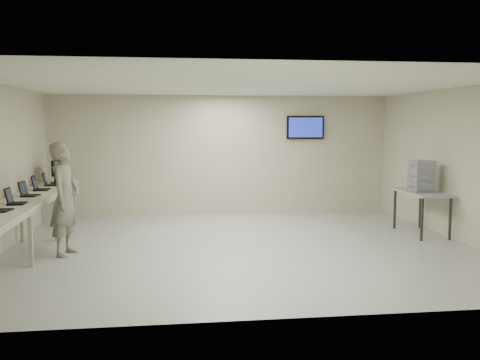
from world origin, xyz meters
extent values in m
cube|color=#BABAB8|center=(0.00, 0.00, 0.00)|extent=(8.00, 7.00, 0.01)
cube|color=silver|center=(0.00, 0.00, 2.80)|extent=(8.00, 7.00, 0.01)
cube|color=#B5AD90|center=(0.00, 3.50, 1.40)|extent=(8.00, 0.01, 2.80)
cube|color=#B5AD90|center=(0.00, -3.50, 1.40)|extent=(8.00, 0.01, 2.80)
cube|color=#B5AD90|center=(4.00, 0.00, 1.40)|extent=(0.01, 7.00, 2.80)
cube|color=#292828|center=(2.00, 3.48, 2.05)|extent=(0.15, 0.04, 0.15)
cube|color=black|center=(2.00, 3.44, 2.05)|extent=(0.90, 0.06, 0.55)
cube|color=navy|center=(2.00, 3.40, 2.05)|extent=(0.82, 0.01, 0.47)
cube|color=beige|center=(-3.60, 0.00, 0.88)|extent=(0.75, 6.00, 0.04)
cube|color=#A6A296|center=(-3.23, 0.00, 0.85)|extent=(0.02, 6.00, 0.06)
cube|color=#A6A296|center=(-3.30, -0.90, 0.43)|extent=(0.06, 0.06, 0.86)
cube|color=#A6A296|center=(-3.90, 0.90, 0.43)|extent=(0.06, 0.06, 0.86)
cube|color=#A6A296|center=(-3.30, 0.90, 0.43)|extent=(0.06, 0.06, 0.86)
cube|color=#A6A296|center=(-3.90, 2.85, 0.43)|extent=(0.06, 0.06, 0.86)
cube|color=#A6A296|center=(-3.30, 2.85, 0.43)|extent=(0.06, 0.06, 0.86)
cube|color=black|center=(-3.60, -1.20, 0.91)|extent=(0.28, 0.35, 0.02)
cube|color=black|center=(-3.57, -0.53, 0.91)|extent=(0.24, 0.33, 0.02)
cube|color=black|center=(-3.69, -0.53, 1.04)|extent=(0.07, 0.31, 0.24)
cube|color=black|center=(-3.67, -0.53, 1.04)|extent=(0.05, 0.28, 0.20)
cube|color=black|center=(-3.60, 0.40, 0.91)|extent=(0.28, 0.36, 0.02)
cube|color=black|center=(-3.72, 0.40, 1.04)|extent=(0.10, 0.32, 0.23)
cube|color=black|center=(-3.70, 0.40, 1.04)|extent=(0.08, 0.28, 0.20)
cube|color=black|center=(-3.60, 1.24, 0.91)|extent=(0.27, 0.37, 0.02)
cube|color=black|center=(-3.73, 1.24, 1.05)|extent=(0.08, 0.34, 0.26)
cube|color=black|center=(-3.72, 1.24, 1.05)|extent=(0.06, 0.30, 0.21)
cube|color=black|center=(-3.60, 2.00, 0.91)|extent=(0.27, 0.36, 0.02)
cube|color=black|center=(-3.72, 2.00, 1.04)|extent=(0.09, 0.33, 0.24)
cube|color=black|center=(-3.71, 2.00, 1.04)|extent=(0.07, 0.29, 0.20)
cylinder|color=black|center=(-3.60, 2.44, 0.91)|extent=(0.22, 0.22, 0.02)
cube|color=black|center=(-3.60, 2.44, 1.00)|extent=(0.04, 0.03, 0.17)
cube|color=black|center=(-3.60, 2.44, 1.22)|extent=(0.05, 0.49, 0.33)
cube|color=black|center=(-3.57, 2.44, 1.22)|extent=(0.00, 0.44, 0.28)
cylinder|color=black|center=(-3.60, 2.75, 0.91)|extent=(0.20, 0.20, 0.02)
cube|color=black|center=(-3.60, 2.75, 1.00)|extent=(0.04, 0.03, 0.16)
cube|color=black|center=(-3.60, 2.75, 1.20)|extent=(0.05, 0.46, 0.30)
cube|color=black|center=(-3.57, 2.75, 1.20)|extent=(0.00, 0.41, 0.26)
imported|color=#5A5E4E|center=(-2.92, -0.20, 0.92)|extent=(0.56, 0.75, 1.85)
cube|color=gray|center=(3.60, 0.62, 0.81)|extent=(0.65, 1.39, 0.04)
cube|color=#292828|center=(3.33, 0.02, 0.40)|extent=(0.04, 0.04, 0.80)
cube|color=#292828|center=(3.33, 1.21, 0.40)|extent=(0.04, 0.04, 0.80)
cube|color=#292828|center=(3.87, 0.02, 0.40)|extent=(0.04, 0.04, 0.80)
cube|color=#292828|center=(3.87, 1.21, 0.40)|extent=(0.04, 0.04, 0.80)
cube|color=gray|center=(3.58, 0.62, 0.93)|extent=(0.38, 0.42, 0.20)
cube|color=gray|center=(3.58, 0.62, 1.14)|extent=(0.38, 0.42, 0.20)
cube|color=gray|center=(3.58, 0.62, 1.34)|extent=(0.38, 0.42, 0.20)
camera|label=1|loc=(-1.21, -9.07, 2.13)|focal=40.00mm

